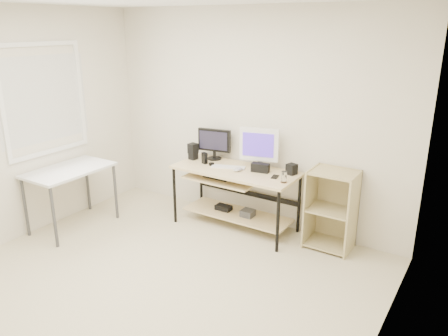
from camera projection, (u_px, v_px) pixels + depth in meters
name	position (u px, v px, depth m)	size (l,w,h in m)	color
room	(126.00, 154.00, 3.77)	(4.01, 4.01, 2.62)	beige
desk	(234.00, 185.00, 5.25)	(1.50, 0.65, 0.75)	beige
side_table	(70.00, 175.00, 5.21)	(0.60, 1.00, 0.75)	white
shelf_unit	(332.00, 209.00, 4.81)	(0.50, 0.40, 0.90)	tan
black_monitor	(214.00, 142.00, 5.49)	(0.43, 0.18, 0.39)	black
white_imac	(259.00, 146.00, 5.09)	(0.46, 0.16, 0.50)	silver
keyboard	(228.00, 167.00, 5.23)	(0.41, 0.11, 0.01)	white
mouse	(238.00, 169.00, 5.09)	(0.08, 0.12, 0.04)	#B2B2B7
center_speaker	(260.00, 168.00, 5.06)	(0.21, 0.09, 0.10)	black
speaker_left	(193.00, 151.00, 5.52)	(0.12, 0.12, 0.21)	black
speaker_right	(292.00, 169.00, 4.98)	(0.10, 0.10, 0.12)	black
audio_controller	(205.00, 158.00, 5.36)	(0.07, 0.04, 0.14)	black
volume_puck	(212.00, 164.00, 5.31)	(0.07, 0.07, 0.03)	black
smartphone	(275.00, 177.00, 4.90)	(0.07, 0.13, 0.01)	black
coaster	(284.00, 182.00, 4.74)	(0.08, 0.08, 0.01)	olive
drinking_glass	(284.00, 177.00, 4.72)	(0.06, 0.06, 0.12)	white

